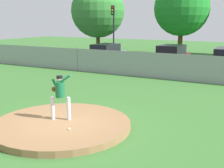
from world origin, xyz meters
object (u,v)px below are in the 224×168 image
at_px(pitcher_youth, 60,93).
at_px(parked_car_slate, 106,54).
at_px(traffic_cone_orange, 148,63).
at_px(baseball, 69,129).
at_px(parked_car_burgundy, 171,57).
at_px(traffic_light_near, 113,22).

relative_size(pitcher_youth, parked_car_slate, 0.34).
height_order(parked_car_slate, traffic_cone_orange, parked_car_slate).
bearing_deg(parked_car_slate, pitcher_youth, -66.10).
bearing_deg(baseball, parked_car_slate, 115.73).
relative_size(baseball, parked_car_burgundy, 0.02).
height_order(parked_car_slate, traffic_light_near, traffic_light_near).
xyz_separation_m(parked_car_burgundy, traffic_light_near, (-7.03, 3.49, 2.59)).
distance_m(pitcher_youth, traffic_cone_orange, 14.62).
distance_m(parked_car_burgundy, traffic_cone_orange, 1.92).
distance_m(parked_car_slate, traffic_light_near, 5.11).
xyz_separation_m(baseball, parked_car_burgundy, (-1.60, 15.45, 0.56)).
bearing_deg(traffic_cone_orange, traffic_light_near, 143.52).
height_order(baseball, parked_car_burgundy, parked_car_burgundy).
bearing_deg(traffic_light_near, pitcher_youth, -67.00).
distance_m(traffic_cone_orange, traffic_light_near, 7.22).
bearing_deg(traffic_cone_orange, pitcher_youth, -80.08).
distance_m(pitcher_youth, parked_car_slate, 15.44).
height_order(parked_car_burgundy, traffic_cone_orange, parked_car_burgundy).
bearing_deg(traffic_light_near, parked_car_slate, -70.17).
bearing_deg(pitcher_youth, baseball, -38.58).
distance_m(pitcher_youth, baseball, 1.46).
relative_size(pitcher_youth, parked_car_burgundy, 0.39).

